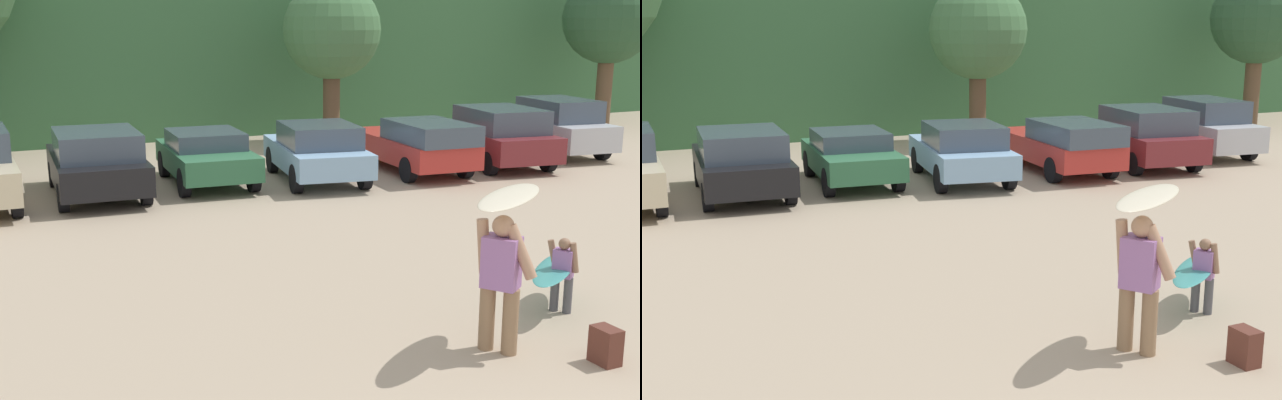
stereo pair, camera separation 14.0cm
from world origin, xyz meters
The scene contains 14 objects.
hillside_ridge centered at (0.00, 28.67, 2.74)m, with size 108.00×12.00×5.48m, color #38663D.
tree_center_right centered at (6.53, 19.96, 3.63)m, with size 3.17×3.17×5.27m.
tree_right centered at (18.05, 19.69, 4.00)m, with size 3.44×3.44×5.79m.
parked_car_black centered at (-1.91, 14.99, 0.81)m, with size 2.19×4.39×1.56m.
parked_car_forest_green centered at (0.81, 15.33, 0.72)m, with size 2.15×4.14×1.32m.
parked_car_sky_blue centered at (3.44, 14.46, 0.78)m, with size 2.56×4.41×1.48m.
parked_car_red centered at (6.33, 14.40, 0.78)m, with size 2.15×4.69×1.45m.
parked_car_maroon centered at (8.92, 14.35, 0.85)m, with size 2.53×4.38×1.64m.
parked_car_silver centered at (11.69, 15.22, 0.87)m, with size 2.30×4.74×1.70m.
person_adult centered at (0.95, 3.86, 0.98)m, with size 0.55×0.73×1.73m.
person_child centered at (2.60, 4.59, 0.60)m, with size 0.32×0.43×1.07m.
surfboard_cream centered at (1.10, 3.95, 1.93)m, with size 1.74×1.39×0.10m.
surfboard_teal centered at (2.56, 4.73, 0.60)m, with size 1.68×1.51×0.12m.
backpack_dropped centered at (1.89, 3.02, 0.22)m, with size 0.24×0.34×0.45m.
Camera 1 is at (-4.97, -3.55, 4.01)m, focal length 44.84 mm.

